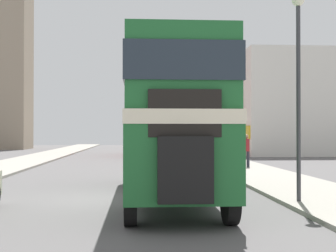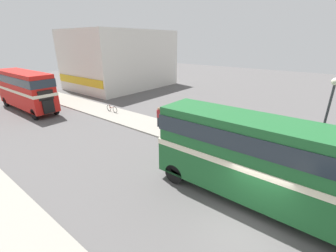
# 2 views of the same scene
# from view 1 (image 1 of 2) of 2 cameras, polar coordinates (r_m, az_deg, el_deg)

# --- Properties ---
(ground_plane) EXTENTS (120.00, 120.00, 0.00)m
(ground_plane) POSITION_cam_1_polar(r_m,az_deg,el_deg) (14.62, -7.43, -8.84)
(ground_plane) COLOR #565454
(sidewalk_right) EXTENTS (3.50, 120.00, 0.12)m
(sidewalk_right) POSITION_cam_1_polar(r_m,az_deg,el_deg) (15.70, 18.24, -8.03)
(sidewalk_right) COLOR gray
(sidewalk_right) RESTS_ON ground_plane
(double_decker_bus) EXTENTS (2.52, 10.86, 4.37)m
(double_decker_bus) POSITION_cam_1_polar(r_m,az_deg,el_deg) (14.73, 0.01, 1.39)
(double_decker_bus) COLOR #1E602D
(double_decker_bus) RESTS_ON ground_plane
(bus_distant) EXTENTS (2.51, 10.21, 4.44)m
(bus_distant) POSITION_cam_1_polar(r_m,az_deg,el_deg) (40.93, -2.54, 0.09)
(bus_distant) COLOR red
(bus_distant) RESTS_ON ground_plane
(pedestrian_walking) EXTENTS (0.37, 0.37, 1.82)m
(pedestrian_walking) POSITION_cam_1_polar(r_m,az_deg,el_deg) (26.11, 9.52, -2.74)
(pedestrian_walking) COLOR #282833
(pedestrian_walking) RESTS_ON sidewalk_right
(bicycle_on_pavement) EXTENTS (0.05, 1.76, 0.78)m
(bicycle_on_pavement) POSITION_cam_1_polar(r_m,az_deg,el_deg) (33.09, 7.00, -3.47)
(bicycle_on_pavement) COLOR black
(bicycle_on_pavement) RESTS_ON sidewalk_right
(street_lamp) EXTENTS (0.36, 0.36, 5.86)m
(street_lamp) POSITION_cam_1_polar(r_m,az_deg,el_deg) (13.79, 15.60, 7.18)
(street_lamp) COLOR #38383D
(street_lamp) RESTS_ON sidewalk_right
(church_tower) EXTENTS (5.39, 5.39, 33.54)m
(church_tower) POSITION_cam_1_polar(r_m,az_deg,el_deg) (61.47, -18.96, 13.46)
(church_tower) COLOR gray
(church_tower) RESTS_ON ground_plane
(shop_building_block) EXTENTS (16.50, 11.90, 9.26)m
(shop_building_block) POSITION_cam_1_polar(r_m,az_deg,el_deg) (47.16, 18.08, 2.42)
(shop_building_block) COLOR silver
(shop_building_block) RESTS_ON ground_plane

